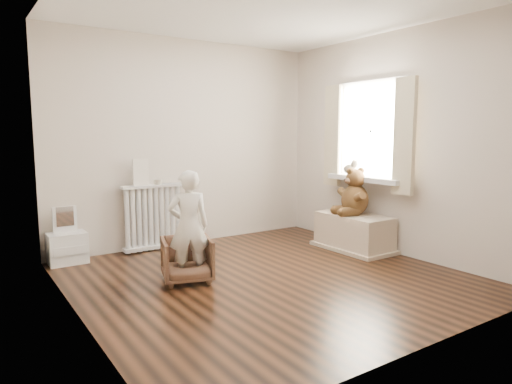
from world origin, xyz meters
TOP-DOWN VIEW (x-y plane):
  - floor at (0.00, 0.00)m, footprint 3.60×3.60m
  - ceiling at (0.00, 0.00)m, footprint 3.60×3.60m
  - back_wall at (0.00, 1.80)m, footprint 3.60×0.02m
  - front_wall at (0.00, -1.80)m, footprint 3.60×0.02m
  - left_wall at (-1.80, 0.00)m, footprint 0.02×3.60m
  - right_wall at (1.80, 0.00)m, footprint 0.02×3.60m
  - window at (1.76, 0.30)m, footprint 0.03×0.90m
  - window_sill at (1.67, 0.30)m, footprint 0.22×1.10m
  - curtain_left at (1.65, -0.27)m, footprint 0.06×0.26m
  - curtain_right at (1.65, 0.87)m, footprint 0.06×0.26m
  - radiator at (-0.54, 1.68)m, footprint 0.77×0.14m
  - paper_doll at (-0.68, 1.68)m, footprint 0.19×0.02m
  - tin_a at (-0.46, 1.68)m, footprint 0.10×0.10m
  - toy_vanity at (-1.55, 1.65)m, footprint 0.40×0.29m
  - armchair at (-0.72, 0.35)m, footprint 0.58×0.59m
  - child at (-0.72, 0.30)m, footprint 0.45×0.36m
  - toy_bench at (1.52, 0.32)m, footprint 0.49×0.92m
  - teddy_bear at (1.53, 0.33)m, footprint 0.54×0.46m
  - plush_cat at (1.66, 0.56)m, footprint 0.19×0.26m

SIDE VIEW (x-z plane):
  - floor at x=0.00m, z-range -0.01..0.01m
  - toy_bench at x=1.52m, z-range -0.02..0.42m
  - armchair at x=-0.72m, z-range 0.00..0.43m
  - toy_vanity at x=-1.55m, z-range -0.04..0.59m
  - radiator at x=-0.54m, z-range -0.01..0.79m
  - child at x=-0.72m, z-range 0.02..1.09m
  - teddy_bear at x=1.53m, z-range 0.39..0.95m
  - tin_a at x=-0.46m, z-range 0.81..0.86m
  - window_sill at x=1.67m, z-range 0.84..0.90m
  - paper_doll at x=-0.68m, z-range 0.81..1.12m
  - plush_cat at x=1.66m, z-range 0.90..1.10m
  - back_wall at x=0.00m, z-range 0.00..2.60m
  - front_wall at x=0.00m, z-range 0.00..2.60m
  - left_wall at x=-1.80m, z-range 0.00..2.60m
  - right_wall at x=1.80m, z-range 0.00..2.60m
  - curtain_left at x=1.65m, z-range 0.74..2.04m
  - curtain_right at x=1.65m, z-range 0.74..2.04m
  - window at x=1.76m, z-range 0.90..2.00m
  - ceiling at x=0.00m, z-range 2.60..2.60m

